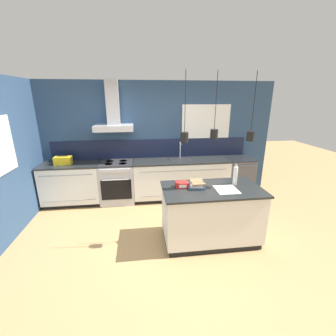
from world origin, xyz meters
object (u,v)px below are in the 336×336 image
Objects in this scene: oven_range at (117,182)px; bottle_on_island at (235,175)px; dishwasher at (238,176)px; book_stack at (196,184)px; yellow_toolbox at (63,160)px; red_supply_box at (182,185)px.

oven_range is 2.62m from bottle_on_island.
dishwasher is (2.81, 0.00, -0.00)m from oven_range.
bottle_on_island is (2.02, -1.55, 0.61)m from oven_range.
book_stack reaches higher than dishwasher.
oven_range is 2.68× the size of yellow_toolbox.
oven_range is 1.21m from yellow_toolbox.
dishwasher is 2.51× the size of bottle_on_island.
red_supply_box is (-1.66, -1.56, 0.50)m from dishwasher.
book_stack is at bearing -32.77° from yellow_toolbox.
yellow_toolbox is (-3.10, 1.55, -0.07)m from bottle_on_island.
yellow_toolbox is (-2.46, 1.58, 0.04)m from book_stack.
bottle_on_island is (-0.79, -1.55, 0.61)m from dishwasher.
red_supply_box is (1.15, -1.56, 0.50)m from oven_range.
bottle_on_island reaches higher than red_supply_box.
oven_range is at bearing 126.42° from red_supply_box.
dishwasher is 3.93m from yellow_toolbox.
dishwasher is at bearing 47.98° from book_stack.
book_stack is at bearing -5.56° from red_supply_box.
dishwasher is 2.68× the size of yellow_toolbox.
bottle_on_island reaches higher than oven_range.
bottle_on_island is at bearing -37.51° from oven_range.
red_supply_box is at bearing -179.35° from bottle_on_island.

